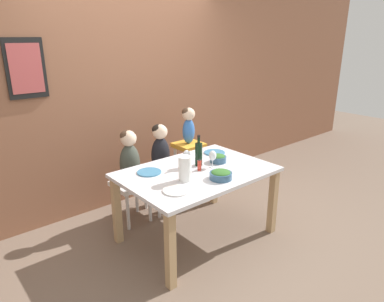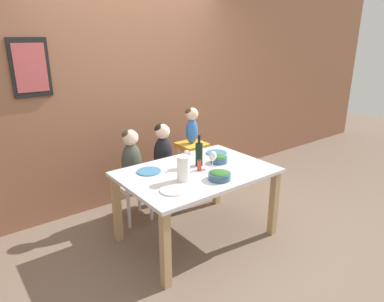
# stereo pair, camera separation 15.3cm
# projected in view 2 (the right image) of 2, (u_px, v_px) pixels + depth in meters

# --- Properties ---
(ground_plane) EXTENTS (14.00, 14.00, 0.00)m
(ground_plane) POSITION_uv_depth(u_px,v_px,m) (196.00, 236.00, 3.54)
(ground_plane) COLOR #705B4C
(wall_back) EXTENTS (10.00, 0.09, 2.70)m
(wall_back) POSITION_uv_depth(u_px,v_px,m) (132.00, 91.00, 4.04)
(wall_back) COLOR #8E5B42
(wall_back) RESTS_ON ground_plane
(dining_table) EXTENTS (1.44, 0.99, 0.73)m
(dining_table) POSITION_uv_depth(u_px,v_px,m) (197.00, 180.00, 3.33)
(dining_table) COLOR silver
(dining_table) RESTS_ON ground_plane
(chair_far_left) EXTENTS (0.37, 0.37, 0.46)m
(chair_far_left) POSITION_uv_depth(u_px,v_px,m) (133.00, 187.00, 3.75)
(chair_far_left) COLOR silver
(chair_far_left) RESTS_ON ground_plane
(chair_far_center) EXTENTS (0.37, 0.37, 0.46)m
(chair_far_center) POSITION_uv_depth(u_px,v_px,m) (164.00, 179.00, 3.98)
(chair_far_center) COLOR silver
(chair_far_center) RESTS_ON ground_plane
(chair_right_highchair) EXTENTS (0.32, 0.31, 0.74)m
(chair_right_highchair) POSITION_uv_depth(u_px,v_px,m) (192.00, 157.00, 4.17)
(chair_right_highchair) COLOR silver
(chair_right_highchair) RESTS_ON ground_plane
(person_child_left) EXTENTS (0.23, 0.18, 0.58)m
(person_child_left) POSITION_uv_depth(u_px,v_px,m) (131.00, 154.00, 3.63)
(person_child_left) COLOR #3D4238
(person_child_left) RESTS_ON chair_far_left
(person_child_center) EXTENTS (0.23, 0.18, 0.58)m
(person_child_center) POSITION_uv_depth(u_px,v_px,m) (163.00, 147.00, 3.86)
(person_child_center) COLOR black
(person_child_center) RESTS_ON chair_far_center
(person_baby_right) EXTENTS (0.16, 0.16, 0.43)m
(person_baby_right) POSITION_uv_depth(u_px,v_px,m) (192.00, 122.00, 4.03)
(person_baby_right) COLOR #3366B2
(person_baby_right) RESTS_ON chair_right_highchair
(wine_bottle) EXTENTS (0.07, 0.07, 0.32)m
(wine_bottle) POSITION_uv_depth(u_px,v_px,m) (199.00, 154.00, 3.39)
(wine_bottle) COLOR black
(wine_bottle) RESTS_ON dining_table
(paper_towel_roll) EXTENTS (0.12, 0.12, 0.23)m
(paper_towel_roll) POSITION_uv_depth(u_px,v_px,m) (183.00, 168.00, 3.05)
(paper_towel_roll) COLOR white
(paper_towel_roll) RESTS_ON dining_table
(wine_glass_near) EXTENTS (0.07, 0.07, 0.17)m
(wine_glass_near) POSITION_uv_depth(u_px,v_px,m) (213.00, 156.00, 3.34)
(wine_glass_near) COLOR white
(wine_glass_near) RESTS_ON dining_table
(wine_glass_far) EXTENTS (0.07, 0.07, 0.17)m
(wine_glass_far) POSITION_uv_depth(u_px,v_px,m) (187.00, 155.00, 3.36)
(wine_glass_far) COLOR white
(wine_glass_far) RESTS_ON dining_table
(salad_bowl_large) EXTENTS (0.21, 0.21, 0.08)m
(salad_bowl_large) POSITION_uv_depth(u_px,v_px,m) (219.00, 175.00, 3.09)
(salad_bowl_large) COLOR #335675
(salad_bowl_large) RESTS_ON dining_table
(salad_bowl_small) EXTENTS (0.17, 0.17, 0.08)m
(salad_bowl_small) POSITION_uv_depth(u_px,v_px,m) (219.00, 159.00, 3.50)
(salad_bowl_small) COLOR #335675
(salad_bowl_small) RESTS_ON dining_table
(dinner_plate_front_left) EXTENTS (0.23, 0.23, 0.01)m
(dinner_plate_front_left) POSITION_uv_depth(u_px,v_px,m) (173.00, 190.00, 2.87)
(dinner_plate_front_left) COLOR silver
(dinner_plate_front_left) RESTS_ON dining_table
(dinner_plate_back_left) EXTENTS (0.23, 0.23, 0.01)m
(dinner_plate_back_left) POSITION_uv_depth(u_px,v_px,m) (149.00, 171.00, 3.27)
(dinner_plate_back_left) COLOR teal
(dinner_plate_back_left) RESTS_ON dining_table
(dinner_plate_back_right) EXTENTS (0.23, 0.23, 0.01)m
(dinner_plate_back_right) POSITION_uv_depth(u_px,v_px,m) (217.00, 153.00, 3.78)
(dinner_plate_back_right) COLOR teal
(dinner_plate_back_right) RESTS_ON dining_table
(condiment_bottle_hot_sauce) EXTENTS (0.04, 0.04, 0.12)m
(condiment_bottle_hot_sauce) POSITION_uv_depth(u_px,v_px,m) (199.00, 165.00, 3.29)
(condiment_bottle_hot_sauce) COLOR red
(condiment_bottle_hot_sauce) RESTS_ON dining_table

